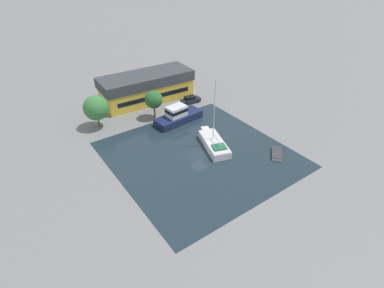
# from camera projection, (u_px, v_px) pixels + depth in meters

# --- Properties ---
(ground_plane) EXTENTS (440.00, 440.00, 0.00)m
(ground_plane) POSITION_uv_depth(u_px,v_px,m) (199.00, 154.00, 52.20)
(ground_plane) COLOR slate
(water_canal) EXTENTS (28.75, 29.31, 0.01)m
(water_canal) POSITION_uv_depth(u_px,v_px,m) (199.00, 154.00, 52.20)
(water_canal) COLOR #1E2D38
(water_canal) RESTS_ON ground
(warehouse_building) EXTENTS (21.61, 9.11, 6.32)m
(warehouse_building) POSITION_uv_depth(u_px,v_px,m) (147.00, 87.00, 69.14)
(warehouse_building) COLOR gold
(warehouse_building) RESTS_ON ground
(quay_tree_near_building) EXTENTS (3.69, 3.69, 6.10)m
(quay_tree_near_building) POSITION_uv_depth(u_px,v_px,m) (154.00, 99.00, 61.02)
(quay_tree_near_building) COLOR brown
(quay_tree_near_building) RESTS_ON ground
(quay_tree_by_water) EXTENTS (4.86, 4.86, 6.67)m
(quay_tree_by_water) POSITION_uv_depth(u_px,v_px,m) (96.00, 108.00, 57.84)
(quay_tree_by_water) COLOR brown
(quay_tree_by_water) RESTS_ON ground
(parked_car) EXTENTS (4.75, 2.20, 1.72)m
(parked_car) POSITION_uv_depth(u_px,v_px,m) (190.00, 100.00, 68.93)
(parked_car) COLOR #1E2328
(parked_car) RESTS_ON ground
(sailboat_moored) EXTENTS (5.73, 9.98, 12.80)m
(sailboat_moored) POSITION_uv_depth(u_px,v_px,m) (214.00, 143.00, 53.79)
(sailboat_moored) COLOR white
(sailboat_moored) RESTS_ON water_canal
(motor_cruiser) EXTENTS (10.63, 4.67, 3.56)m
(motor_cruiser) POSITION_uv_depth(u_px,v_px,m) (178.00, 116.00, 61.37)
(motor_cruiser) COLOR #19234C
(motor_cruiser) RESTS_ON water_canal
(small_dinghy) EXTENTS (3.93, 3.76, 0.55)m
(small_dinghy) POSITION_uv_depth(u_px,v_px,m) (277.00, 154.00, 51.93)
(small_dinghy) COLOR white
(small_dinghy) RESTS_ON water_canal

